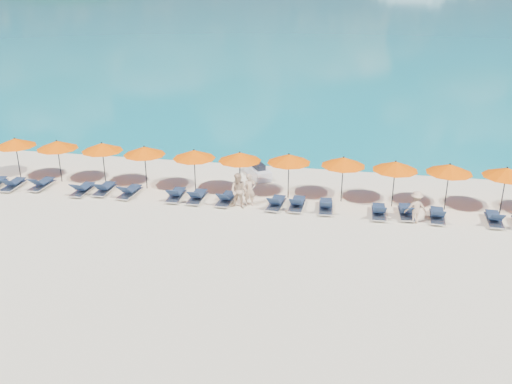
# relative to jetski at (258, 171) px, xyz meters

# --- Properties ---
(ground) EXTENTS (1400.00, 1400.00, 0.00)m
(ground) POSITION_rel_jetski_xyz_m (0.89, -8.17, -0.32)
(ground) COLOR beige
(headland_main) EXTENTS (374.00, 242.00, 126.50)m
(headland_main) POSITION_rel_jetski_xyz_m (-299.11, 531.83, -38.32)
(headland_main) COLOR black
(headland_main) RESTS_ON ground
(headland_small) EXTENTS (162.00, 126.00, 85.50)m
(headland_small) POSITION_rel_jetski_xyz_m (-149.11, 551.83, -35.32)
(headland_small) COLOR black
(headland_small) RESTS_ON ground
(jetski) EXTENTS (1.84, 2.28, 0.77)m
(jetski) POSITION_rel_jetski_xyz_m (0.00, 0.00, 0.00)
(jetski) COLOR silver
(jetski) RESTS_ON ground
(beachgoer_a) EXTENTS (0.67, 0.55, 1.57)m
(beachgoer_a) POSITION_rel_jetski_xyz_m (0.36, -3.98, 0.47)
(beachgoer_a) COLOR tan
(beachgoer_a) RESTS_ON ground
(beachgoer_b) EXTENTS (0.88, 0.58, 1.71)m
(beachgoer_b) POSITION_rel_jetski_xyz_m (-0.08, -4.34, 0.53)
(beachgoer_b) COLOR tan
(beachgoer_b) RESTS_ON ground
(beachgoer_c) EXTENTS (1.03, 0.64, 1.48)m
(beachgoer_c) POSITION_rel_jetski_xyz_m (7.89, -4.49, 0.42)
(beachgoer_c) COLOR tan
(beachgoer_c) RESTS_ON ground
(umbrella_0) EXTENTS (2.10, 2.10, 2.28)m
(umbrella_0) POSITION_rel_jetski_xyz_m (-12.37, -2.65, 1.70)
(umbrella_0) COLOR black
(umbrella_0) RESTS_ON ground
(umbrella_1) EXTENTS (2.10, 2.10, 2.28)m
(umbrella_1) POSITION_rel_jetski_xyz_m (-9.99, -2.65, 1.70)
(umbrella_1) COLOR black
(umbrella_1) RESTS_ON ground
(umbrella_2) EXTENTS (2.10, 2.10, 2.28)m
(umbrella_2) POSITION_rel_jetski_xyz_m (-7.55, -2.59, 1.70)
(umbrella_2) COLOR black
(umbrella_2) RESTS_ON ground
(umbrella_3) EXTENTS (2.10, 2.10, 2.28)m
(umbrella_3) POSITION_rel_jetski_xyz_m (-5.23, -2.76, 1.70)
(umbrella_3) COLOR black
(umbrella_3) RESTS_ON ground
(umbrella_4) EXTENTS (2.10, 2.10, 2.28)m
(umbrella_4) POSITION_rel_jetski_xyz_m (-2.63, -2.84, 1.70)
(umbrella_4) COLOR black
(umbrella_4) RESTS_ON ground
(umbrella_5) EXTENTS (2.10, 2.10, 2.28)m
(umbrella_5) POSITION_rel_jetski_xyz_m (-0.36, -2.80, 1.70)
(umbrella_5) COLOR black
(umbrella_5) RESTS_ON ground
(umbrella_6) EXTENTS (2.10, 2.10, 2.28)m
(umbrella_6) POSITION_rel_jetski_xyz_m (2.01, -2.63, 1.70)
(umbrella_6) COLOR black
(umbrella_6) RESTS_ON ground
(umbrella_7) EXTENTS (2.10, 2.10, 2.28)m
(umbrella_7) POSITION_rel_jetski_xyz_m (4.58, -2.62, 1.70)
(umbrella_7) COLOR black
(umbrella_7) RESTS_ON ground
(umbrella_8) EXTENTS (2.10, 2.10, 2.28)m
(umbrella_8) POSITION_rel_jetski_xyz_m (6.96, -2.80, 1.70)
(umbrella_8) COLOR black
(umbrella_8) RESTS_ON ground
(umbrella_9) EXTENTS (2.10, 2.10, 2.28)m
(umbrella_9) POSITION_rel_jetski_xyz_m (9.37, -2.72, 1.70)
(umbrella_9) COLOR black
(umbrella_9) RESTS_ON ground
(umbrella_10) EXTENTS (2.10, 2.10, 2.28)m
(umbrella_10) POSITION_rel_jetski_xyz_m (11.81, -2.74, 1.70)
(umbrella_10) COLOR black
(umbrella_10) RESTS_ON ground
(lounger_1) EXTENTS (0.67, 1.72, 0.66)m
(lounger_1) POSITION_rel_jetski_xyz_m (-11.92, -4.04, -0.08)
(lounger_1) COLOR silver
(lounger_1) RESTS_ON ground
(lounger_2) EXTENTS (0.70, 1.73, 0.66)m
(lounger_2) POSITION_rel_jetski_xyz_m (-10.50, -3.73, -0.08)
(lounger_2) COLOR silver
(lounger_2) RESTS_ON ground
(lounger_3) EXTENTS (0.67, 1.72, 0.66)m
(lounger_3) POSITION_rel_jetski_xyz_m (-8.11, -4.01, -0.08)
(lounger_3) COLOR silver
(lounger_3) RESTS_ON ground
(lounger_4) EXTENTS (0.63, 1.70, 0.66)m
(lounger_4) POSITION_rel_jetski_xyz_m (-7.08, -3.74, -0.08)
(lounger_4) COLOR silver
(lounger_4) RESTS_ON ground
(lounger_5) EXTENTS (0.77, 1.75, 0.66)m
(lounger_5) POSITION_rel_jetski_xyz_m (-5.69, -3.90, -0.08)
(lounger_5) COLOR silver
(lounger_5) RESTS_ON ground
(lounger_6) EXTENTS (0.67, 1.72, 0.66)m
(lounger_6) POSITION_rel_jetski_xyz_m (-3.31, -3.85, -0.08)
(lounger_6) COLOR silver
(lounger_6) RESTS_ON ground
(lounger_7) EXTENTS (0.64, 1.71, 0.66)m
(lounger_7) POSITION_rel_jetski_xyz_m (-2.24, -3.87, -0.08)
(lounger_7) COLOR silver
(lounger_7) RESTS_ON ground
(lounger_8) EXTENTS (0.74, 1.74, 0.66)m
(lounger_8) POSITION_rel_jetski_xyz_m (-0.80, -3.88, -0.08)
(lounger_8) COLOR silver
(lounger_8) RESTS_ON ground
(lounger_9) EXTENTS (0.77, 1.75, 0.66)m
(lounger_9) POSITION_rel_jetski_xyz_m (1.62, -3.95, -0.08)
(lounger_9) COLOR silver
(lounger_9) RESTS_ON ground
(lounger_10) EXTENTS (0.68, 1.72, 0.66)m
(lounger_10) POSITION_rel_jetski_xyz_m (2.60, -3.86, -0.08)
(lounger_10) COLOR silver
(lounger_10) RESTS_ON ground
(lounger_11) EXTENTS (0.73, 1.74, 0.66)m
(lounger_11) POSITION_rel_jetski_xyz_m (3.94, -3.91, -0.08)
(lounger_11) COLOR silver
(lounger_11) RESTS_ON ground
(lounger_12) EXTENTS (0.66, 1.71, 0.66)m
(lounger_12) POSITION_rel_jetski_xyz_m (6.35, -4.08, -0.08)
(lounger_12) COLOR silver
(lounger_12) RESTS_ON ground
(lounger_13) EXTENTS (0.71, 1.73, 0.66)m
(lounger_13) POSITION_rel_jetski_xyz_m (7.57, -3.88, -0.08)
(lounger_13) COLOR silver
(lounger_13) RESTS_ON ground
(lounger_14) EXTENTS (0.70, 1.73, 0.66)m
(lounger_14) POSITION_rel_jetski_xyz_m (8.91, -4.01, -0.08)
(lounger_14) COLOR silver
(lounger_14) RESTS_ON ground
(lounger_15) EXTENTS (0.66, 1.71, 0.66)m
(lounger_15) POSITION_rel_jetski_xyz_m (11.33, -3.93, -0.08)
(lounger_15) COLOR silver
(lounger_15) RESTS_ON ground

